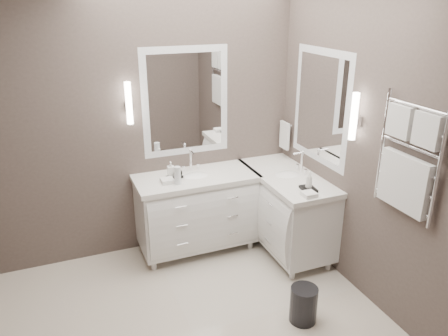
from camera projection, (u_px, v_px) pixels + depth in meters
name	position (u px, v px, depth m)	size (l,w,h in m)	color
floor	(194.00, 335.00, 3.51)	(3.20, 3.00, 0.01)	beige
wall_back	(142.00, 125.00, 4.32)	(3.20, 0.01, 2.70)	#4E433E
wall_front	(306.00, 318.00, 1.72)	(3.20, 0.01, 2.70)	#4E433E
wall_right	(376.00, 152.00, 3.58)	(0.01, 3.00, 2.70)	#4E433E
vanity_back	(197.00, 208.00, 4.55)	(1.24, 0.59, 0.97)	white
vanity_right	(286.00, 207.00, 4.57)	(0.59, 1.24, 0.97)	white
mirror_back	(186.00, 102.00, 4.39)	(0.90, 0.02, 1.10)	white
mirror_right	(321.00, 107.00, 4.19)	(0.02, 0.90, 1.10)	white
sconce_back	(129.00, 104.00, 4.11)	(0.06, 0.06, 0.40)	white
sconce_right	(354.00, 117.00, 3.65)	(0.06, 0.06, 0.40)	white
towel_bar_corner	(285.00, 135.00, 4.81)	(0.03, 0.22, 0.30)	white
towel_ladder	(407.00, 164.00, 3.20)	(0.06, 0.58, 0.90)	white
waste_bin	(303.00, 304.00, 3.61)	(0.23, 0.23, 0.32)	black
amenity_tray_back	(175.00, 177.00, 4.35)	(0.14, 0.11, 0.02)	black
amenity_tray_right	(308.00, 189.00, 4.07)	(0.12, 0.16, 0.02)	black
water_bottle	(178.00, 176.00, 4.18)	(0.06, 0.06, 0.18)	silver
soap_bottle_a	(171.00, 169.00, 4.33)	(0.07, 0.07, 0.15)	white
soap_bottle_b	(178.00, 171.00, 4.31)	(0.08, 0.08, 0.11)	black
soap_bottle_c	(309.00, 180.00, 4.04)	(0.06, 0.06, 0.16)	white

